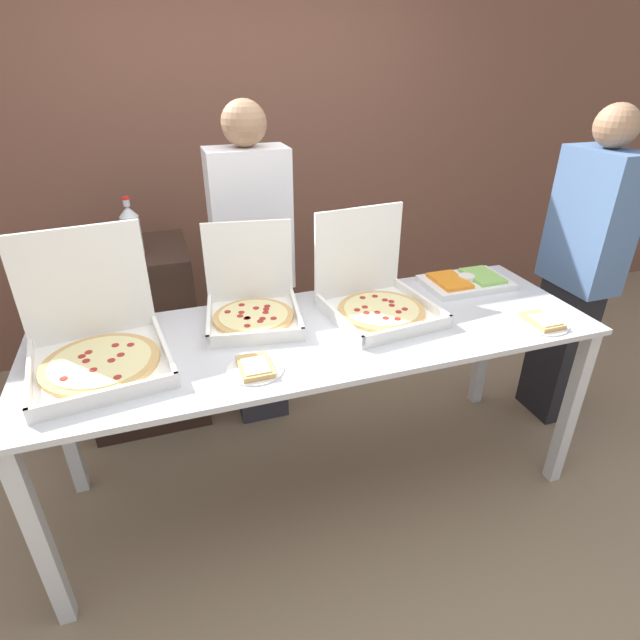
% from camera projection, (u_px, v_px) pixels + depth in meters
% --- Properties ---
extents(ground_plane, '(16.00, 16.00, 0.00)m').
position_uv_depth(ground_plane, '(320.00, 482.00, 2.58)').
color(ground_plane, '#847056').
extents(brick_wall_behind, '(10.00, 0.06, 2.80)m').
position_uv_depth(brick_wall_behind, '(240.00, 148.00, 3.35)').
color(brick_wall_behind, brown).
rests_on(brick_wall_behind, ground_plane).
extents(buffet_table, '(2.42, 0.80, 0.90)m').
position_uv_depth(buffet_table, '(320.00, 351.00, 2.21)').
color(buffet_table, silver).
rests_on(buffet_table, ground_plane).
extents(pizza_box_near_left, '(0.46, 0.47, 0.40)m').
position_uv_depth(pizza_box_near_left, '(252.00, 303.00, 2.23)').
color(pizza_box_near_left, white).
rests_on(pizza_box_near_left, buffet_table).
extents(pizza_box_far_left, '(0.55, 0.56, 0.48)m').
position_uv_depth(pizza_box_far_left, '(96.00, 343.00, 1.90)').
color(pizza_box_far_left, white).
rests_on(pizza_box_far_left, buffet_table).
extents(pizza_box_near_right, '(0.50, 0.51, 0.45)m').
position_uv_depth(pizza_box_near_right, '(375.00, 296.00, 2.28)').
color(pizza_box_near_right, white).
rests_on(pizza_box_near_right, buffet_table).
extents(paper_plate_front_center, '(0.22, 0.22, 0.03)m').
position_uv_depth(paper_plate_front_center, '(255.00, 368.00, 1.88)').
color(paper_plate_front_center, white).
rests_on(paper_plate_front_center, buffet_table).
extents(paper_plate_front_left, '(0.23, 0.23, 0.03)m').
position_uv_depth(paper_plate_front_left, '(542.00, 322.00, 2.20)').
color(paper_plate_front_left, white).
rests_on(paper_plate_front_left, buffet_table).
extents(veggie_tray, '(0.43, 0.28, 0.05)m').
position_uv_depth(veggie_tray, '(466.00, 281.00, 2.57)').
color(veggie_tray, white).
rests_on(veggie_tray, buffet_table).
extents(sideboard_podium, '(0.64, 0.56, 1.04)m').
position_uv_depth(sideboard_podium, '(141.00, 336.00, 2.88)').
color(sideboard_podium, black).
rests_on(sideboard_podium, ground_plane).
extents(soda_bottle, '(0.09, 0.09, 0.30)m').
position_uv_depth(soda_bottle, '(131.00, 230.00, 2.52)').
color(soda_bottle, '#B7BCC1').
rests_on(soda_bottle, sideboard_podium).
extents(soda_can_silver, '(0.07, 0.07, 0.12)m').
position_uv_depth(soda_can_silver, '(66.00, 248.00, 2.48)').
color(soda_can_silver, silver).
rests_on(soda_can_silver, sideboard_podium).
extents(person_guest_cap, '(0.40, 0.22, 1.78)m').
position_uv_depth(person_guest_cap, '(254.00, 270.00, 2.66)').
color(person_guest_cap, '#2D2D38').
rests_on(person_guest_cap, ground_plane).
extents(person_guest_plaid, '(0.22, 0.40, 1.76)m').
position_uv_depth(person_guest_plaid, '(579.00, 271.00, 2.69)').
color(person_guest_plaid, black).
rests_on(person_guest_plaid, ground_plane).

